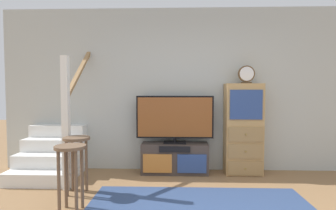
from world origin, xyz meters
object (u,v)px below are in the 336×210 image
object	(u,v)px
television	(175,118)
desk_clock	(246,75)
media_console	(175,158)
bar_stool_near	(70,163)
bar_stool_far	(77,152)
side_cabinet	(243,129)

from	to	relation	value
television	desk_clock	xyz separation A→B (m)	(1.13, -0.03, 0.70)
media_console	television	world-z (taller)	television
television	bar_stool_near	xyz separation A→B (m)	(-1.13, -1.49, -0.35)
bar_stool_near	bar_stool_far	size ratio (longest dim) A/B	1.00
media_console	television	xyz separation A→B (m)	(-0.00, 0.02, 0.65)
desk_clock	bar_stool_near	distance (m)	2.89
media_console	side_cabinet	world-z (taller)	side_cabinet
media_console	desk_clock	bearing A→B (deg)	-0.25
bar_stool_near	television	bearing A→B (deg)	52.70
television	bar_stool_near	world-z (taller)	television
desk_clock	side_cabinet	bearing A→B (deg)	157.07
media_console	bar_stool_far	bearing A→B (deg)	-143.39
side_cabinet	television	bearing A→B (deg)	179.29
side_cabinet	media_console	bearing A→B (deg)	-179.47
desk_clock	bar_stool_far	distance (m)	2.77
media_console	bar_stool_near	distance (m)	1.87
side_cabinet	desk_clock	distance (m)	0.87
bar_stool_far	bar_stool_near	bearing A→B (deg)	-76.59
television	desk_clock	distance (m)	1.33
media_console	bar_stool_far	size ratio (longest dim) A/B	1.45
side_cabinet	bar_stool_far	xyz separation A→B (m)	(-2.35, -0.94, -0.18)
bar_stool_near	bar_stool_far	world-z (taller)	bar_stool_far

